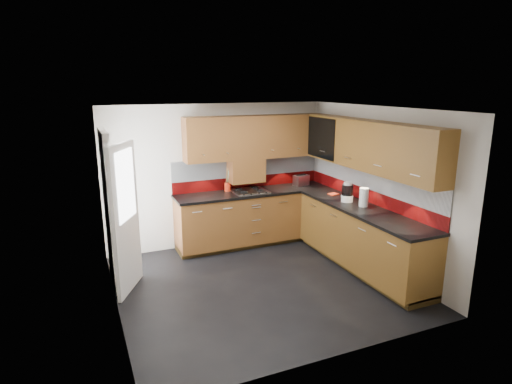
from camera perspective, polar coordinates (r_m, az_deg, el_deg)
name	(u,v)px	position (r m, az deg, el deg)	size (l,w,h in m)	color
room	(261,179)	(5.60, 0.65, 1.76)	(4.00, 3.80, 2.64)	black
base_cabinets	(303,229)	(6.97, 6.27, -4.88)	(2.70, 3.20, 0.95)	brown
countertop	(303,200)	(6.81, 6.34, -1.09)	(2.72, 3.22, 0.04)	black
backsplash	(309,178)	(7.04, 7.09, 1.82)	(2.70, 3.20, 0.54)	maroon
upper_cabinets	(312,141)	(6.78, 7.53, 6.73)	(2.50, 3.20, 0.72)	brown
extractor_hood	(246,170)	(7.29, -1.35, 2.91)	(0.60, 0.33, 0.40)	brown
glass_cabinet	(329,136)	(7.27, 9.67, 7.36)	(0.32, 0.80, 0.66)	black
back_door	(116,213)	(6.00, -18.17, -2.72)	(0.42, 1.19, 2.04)	white
gas_hob	(250,191)	(7.21, -0.84, 0.14)	(0.57, 0.50, 0.04)	silver
utensil_pot	(228,186)	(7.27, -3.82, 0.85)	(0.11, 0.11, 0.40)	red
toaster	(301,180)	(7.71, 6.04, 1.58)	(0.29, 0.21, 0.19)	silver
food_processor	(347,193)	(6.73, 12.08, -0.10)	(0.18, 0.18, 0.30)	white
paper_towel	(364,197)	(6.52, 14.18, -0.69)	(0.13, 0.13, 0.28)	white
orange_cloth	(333,194)	(7.14, 10.28, -0.28)	(0.15, 0.13, 0.02)	#ED3D1A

